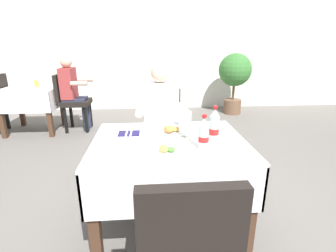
% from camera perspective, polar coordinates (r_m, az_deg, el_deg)
% --- Properties ---
extents(ground_plane, '(11.00, 11.00, 0.00)m').
position_cam_1_polar(ground_plane, '(2.28, 3.96, -21.29)').
color(ground_plane, '#66605B').
extents(back_wall, '(11.00, 0.12, 2.91)m').
position_cam_1_polar(back_wall, '(5.83, -1.89, 18.29)').
color(back_wall, silver).
rests_on(back_wall, ground).
extents(main_dining_table, '(1.15, 0.91, 0.75)m').
position_cam_1_polar(main_dining_table, '(1.97, 0.24, -7.84)').
color(main_dining_table, white).
rests_on(main_dining_table, ground).
extents(chair_far_diner_seat, '(0.44, 0.50, 0.97)m').
position_cam_1_polar(chair_far_diner_seat, '(2.76, -1.25, -0.67)').
color(chair_far_diner_seat, black).
rests_on(chair_far_diner_seat, ground).
extents(chair_near_camera_side, '(0.44, 0.50, 0.97)m').
position_cam_1_polar(chair_near_camera_side, '(1.29, 3.76, -25.69)').
color(chair_near_camera_side, black).
rests_on(chair_near_camera_side, ground).
extents(seated_diner_far, '(0.50, 0.46, 1.26)m').
position_cam_1_polar(seated_diner_far, '(2.61, -1.58, 1.81)').
color(seated_diner_far, '#282D42').
rests_on(seated_diner_far, ground).
extents(plate_near_camera, '(0.24, 0.24, 0.07)m').
position_cam_1_polar(plate_near_camera, '(1.68, -1.04, -5.63)').
color(plate_near_camera, white).
rests_on(plate_near_camera, main_dining_table).
extents(plate_far_diner, '(0.23, 0.23, 0.07)m').
position_cam_1_polar(plate_far_diner, '(2.04, 0.93, -0.97)').
color(plate_far_diner, white).
rests_on(plate_far_diner, main_dining_table).
extents(beer_glass_left, '(0.07, 0.07, 0.20)m').
position_cam_1_polar(beer_glass_left, '(2.23, 2.46, 2.76)').
color(beer_glass_left, white).
rests_on(beer_glass_left, main_dining_table).
extents(beer_glass_middle, '(0.07, 0.07, 0.21)m').
position_cam_1_polar(beer_glass_middle, '(1.90, 4.27, 0.22)').
color(beer_glass_middle, white).
rests_on(beer_glass_middle, main_dining_table).
extents(cola_bottle_primary, '(0.07, 0.07, 0.28)m').
position_cam_1_polar(cola_bottle_primary, '(1.83, 10.45, -0.29)').
color(cola_bottle_primary, silver).
rests_on(cola_bottle_primary, main_dining_table).
extents(cola_bottle_secondary, '(0.07, 0.07, 0.25)m').
position_cam_1_polar(cola_bottle_secondary, '(1.72, 8.09, -1.97)').
color(cola_bottle_secondary, silver).
rests_on(cola_bottle_secondary, main_dining_table).
extents(napkin_cutlery_set, '(0.17, 0.19, 0.01)m').
position_cam_1_polar(napkin_cutlery_set, '(2.05, -8.84, -1.64)').
color(napkin_cutlery_set, '#231E4C').
rests_on(napkin_cutlery_set, main_dining_table).
extents(background_dining_table, '(0.85, 0.77, 0.75)m').
position_cam_1_polar(background_dining_table, '(4.82, -28.48, 5.35)').
color(background_dining_table, white).
rests_on(background_dining_table, ground).
extents(background_chair_right, '(0.50, 0.44, 0.97)m').
position_cam_1_polar(background_chair_right, '(4.60, -21.20, 5.78)').
color(background_chair_right, black).
rests_on(background_chair_right, ground).
extents(background_patron, '(0.46, 0.50, 1.26)m').
position_cam_1_polar(background_patron, '(4.56, -20.83, 7.74)').
color(background_patron, '#282D42').
rests_on(background_patron, ground).
extents(background_table_tumbler, '(0.06, 0.06, 0.11)m').
position_cam_1_polar(background_table_tumbler, '(4.78, -27.69, 8.47)').
color(background_table_tumbler, gold).
rests_on(background_table_tumbler, background_dining_table).
extents(potted_plant_corner, '(0.67, 0.67, 1.26)m').
position_cam_1_polar(potted_plant_corner, '(5.51, 14.91, 11.24)').
color(potted_plant_corner, brown).
rests_on(potted_plant_corner, ground).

